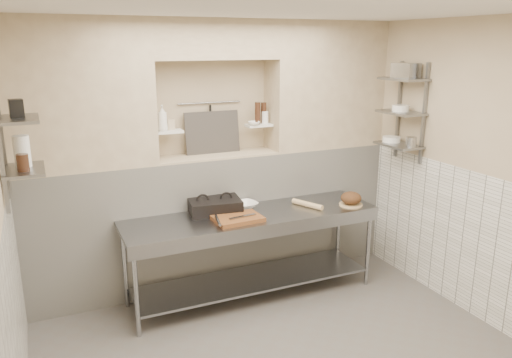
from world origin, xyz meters
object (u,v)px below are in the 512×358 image
prep_table (252,238)px  bottle_soap (162,118)px  panini_press (215,206)px  rolling_pin (307,204)px  bread_loaf (351,198)px  mixing_bowl (245,205)px  cutting_board (238,219)px  bowl_alcove (254,123)px  jug_left (22,151)px

prep_table → bottle_soap: bottle_soap is taller
panini_press → rolling_pin: size_ratio=1.50×
bread_loaf → mixing_bowl: bearing=160.0°
cutting_board → bowl_alcove: 1.12m
bread_loaf → bowl_alcove: size_ratio=1.70×
cutting_board → jug_left: 1.99m
panini_press → bottle_soap: bearing=149.9°
prep_table → bread_loaf: 1.14m
mixing_bowl → rolling_pin: size_ratio=0.65×
rolling_pin → bread_loaf: (0.45, -0.14, 0.05)m
panini_press → jug_left: bearing=-162.8°
bread_loaf → bottle_soap: 2.12m
jug_left → cutting_board: bearing=-1.2°
bowl_alcove → jug_left: bearing=-165.5°
bowl_alcove → prep_table: bearing=-115.5°
jug_left → rolling_pin: bearing=1.1°
mixing_bowl → rolling_pin: mixing_bowl is taller
cutting_board → jug_left: jug_left is taller
rolling_pin → bottle_soap: size_ratio=1.43×
panini_press → bottle_soap: bottle_soap is taller
prep_table → mixing_bowl: (0.02, 0.23, 0.29)m
bowl_alcove → panini_press: bearing=-152.1°
bottle_soap → jug_left: (-1.28, -0.60, -0.11)m
panini_press → rolling_pin: 0.98m
panini_press → mixing_bowl: panini_press is taller
bottle_soap → bread_loaf: bearing=-20.9°
bread_loaf → jug_left: size_ratio=0.88×
bread_loaf → prep_table: bearing=172.0°
rolling_pin → bottle_soap: bottle_soap is taller
bottle_soap → bowl_alcove: bottle_soap is taller
bottle_soap → prep_table: bearing=-36.2°
prep_table → bottle_soap: size_ratio=9.95×
bottle_soap → bowl_alcove: 0.99m
bread_loaf → cutting_board: bearing=177.9°
prep_table → jug_left: (-2.01, -0.07, 1.09)m
mixing_bowl → bottle_soap: 1.23m
mixing_bowl → bread_loaf: bearing=-20.0°
rolling_pin → jug_left: size_ratio=1.50×
prep_table → jug_left: jug_left is taller
panini_press → bottle_soap: size_ratio=2.14×
panini_press → cutting_board: size_ratio=1.23×
prep_table → bowl_alcove: size_ratio=20.17×
mixing_bowl → rolling_pin: 0.65m
bottle_soap → jug_left: size_ratio=1.05×
mixing_bowl → bowl_alcove: 0.88m
cutting_board → jug_left: size_ratio=1.83×
jug_left → prep_table: bearing=1.9°
cutting_board → bread_loaf: bearing=-2.1°
rolling_pin → cutting_board: bearing=-173.7°
bread_loaf → jug_left: (-3.09, 0.09, 0.76)m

